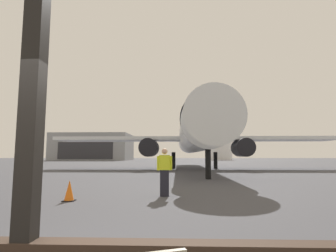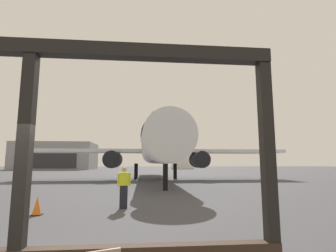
% 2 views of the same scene
% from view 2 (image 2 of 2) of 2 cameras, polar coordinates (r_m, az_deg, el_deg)
% --- Properties ---
extents(ground_plane, '(220.00, 220.00, 0.00)m').
position_cam_2_polar(ground_plane, '(44.39, -8.04, -10.49)').
color(ground_plane, '#424247').
extents(window_frame, '(8.18, 0.24, 3.92)m').
position_cam_2_polar(window_frame, '(4.72, -29.44, -13.17)').
color(window_frame, '#38281E').
rests_on(window_frame, ground).
extents(airplane, '(30.39, 31.79, 10.35)m').
position_cam_2_polar(airplane, '(30.82, -2.51, -4.97)').
color(airplane, silver).
rests_on(airplane, ground).
extents(ground_crew_worker, '(0.56, 0.22, 1.74)m').
position_cam_2_polar(ground_crew_worker, '(11.55, -9.63, -12.94)').
color(ground_crew_worker, black).
rests_on(ground_crew_worker, ground).
extents(traffic_cone, '(0.36, 0.36, 0.68)m').
position_cam_2_polar(traffic_cone, '(11.15, -26.70, -15.39)').
color(traffic_cone, orange).
rests_on(traffic_cone, ground).
extents(distant_hangar, '(22.95, 15.42, 8.16)m').
position_cam_2_polar(distant_hangar, '(89.43, -23.16, -6.07)').
color(distant_hangar, gray).
rests_on(distant_hangar, ground).
extents(fuel_storage_tank, '(7.82, 7.82, 5.86)m').
position_cam_2_polar(fuel_storage_tank, '(92.12, 3.07, -7.46)').
color(fuel_storage_tank, white).
rests_on(fuel_storage_tank, ground).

